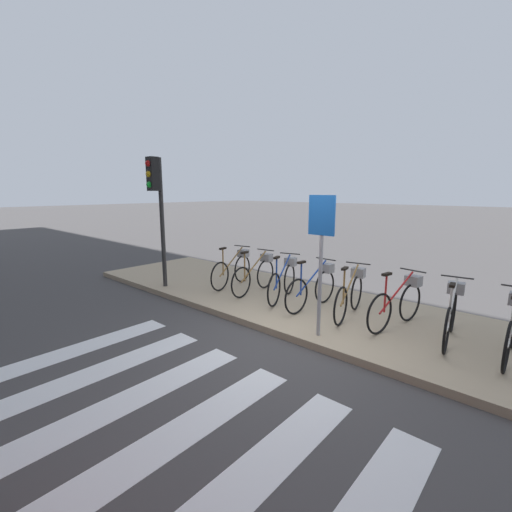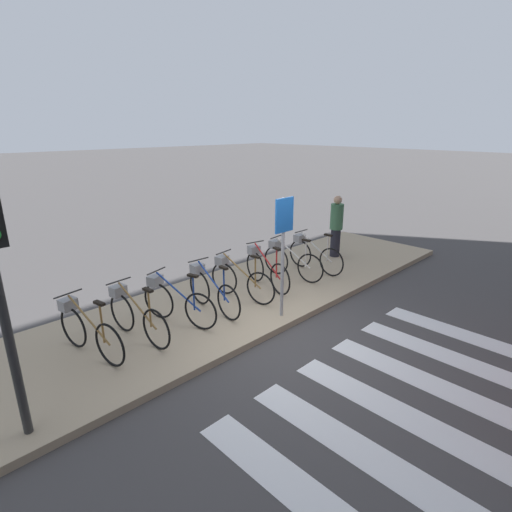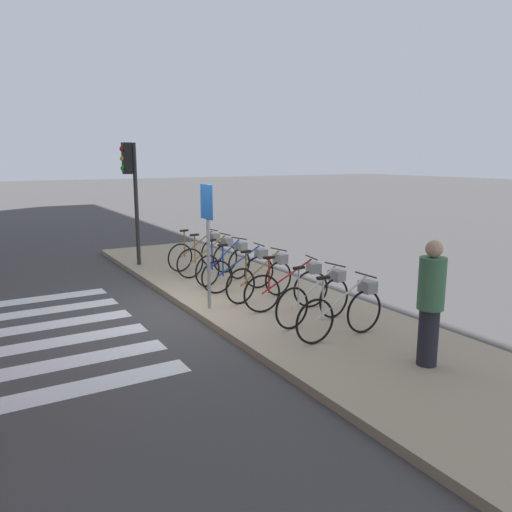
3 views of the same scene
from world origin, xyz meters
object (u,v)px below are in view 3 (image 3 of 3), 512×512
(parked_bicycle_6, at_px, (318,296))
(parked_bicycle_7, at_px, (345,309))
(pedestrian, at_px, (431,301))
(parked_bicycle_3, at_px, (243,269))
(parked_bicycle_1, at_px, (212,256))
(traffic_light, at_px, (130,178))
(parked_bicycle_5, at_px, (292,286))
(parked_bicycle_2, at_px, (227,262))
(parked_bicycle_4, at_px, (264,276))
(parked_bicycle_0, at_px, (200,251))
(sign_post, at_px, (207,225))

(parked_bicycle_6, bearing_deg, parked_bicycle_7, -5.46)
(pedestrian, bearing_deg, parked_bicycle_3, -176.49)
(parked_bicycle_1, xyz_separation_m, traffic_light, (-1.98, -1.22, 1.75))
(parked_bicycle_5, bearing_deg, parked_bicycle_2, -178.14)
(parked_bicycle_5, bearing_deg, parked_bicycle_4, -175.32)
(parked_bicycle_2, xyz_separation_m, parked_bicycle_3, (0.78, -0.04, 0.00))
(parked_bicycle_7, distance_m, pedestrian, 1.42)
(parked_bicycle_3, height_order, parked_bicycle_6, same)
(parked_bicycle_2, relative_size, parked_bicycle_5, 0.98)
(parked_bicycle_3, bearing_deg, parked_bicycle_5, 4.21)
(parked_bicycle_2, bearing_deg, parked_bicycle_0, 178.19)
(pedestrian, bearing_deg, parked_bicycle_6, -175.01)
(parked_bicycle_3, bearing_deg, sign_post, -55.13)
(parked_bicycle_0, bearing_deg, parked_bicycle_3, -2.20)
(parked_bicycle_6, bearing_deg, traffic_light, -167.87)
(traffic_light, bearing_deg, parked_bicycle_5, 14.22)
(pedestrian, bearing_deg, parked_bicycle_0, -178.44)
(parked_bicycle_5, bearing_deg, parked_bicycle_7, -3.61)
(parked_bicycle_2, distance_m, parked_bicycle_7, 3.94)
(parked_bicycle_4, bearing_deg, pedestrian, 3.47)
(parked_bicycle_2, bearing_deg, parked_bicycle_1, -179.80)
(sign_post, bearing_deg, parked_bicycle_2, 143.28)
(parked_bicycle_7, bearing_deg, parked_bicycle_0, 179.26)
(parked_bicycle_2, bearing_deg, parked_bicycle_5, 1.86)
(parked_bicycle_0, bearing_deg, parked_bicycle_5, 0.41)
(parked_bicycle_1, height_order, parked_bicycle_6, same)
(parked_bicycle_5, distance_m, parked_bicycle_7, 1.57)
(parked_bicycle_7, height_order, pedestrian, pedestrian)
(parked_bicycle_3, relative_size, sign_post, 0.73)
(parked_bicycle_7, bearing_deg, pedestrian, 10.92)
(parked_bicycle_6, bearing_deg, parked_bicycle_1, -179.21)
(parked_bicycle_4, relative_size, parked_bicycle_5, 1.00)
(parked_bicycle_4, height_order, traffic_light, traffic_light)
(parked_bicycle_5, xyz_separation_m, sign_post, (-0.81, -1.24, 1.07))
(parked_bicycle_3, bearing_deg, parked_bicycle_6, 2.20)
(parked_bicycle_2, bearing_deg, traffic_light, -156.09)
(parked_bicycle_0, relative_size, parked_bicycle_4, 1.00)
(parked_bicycle_1, distance_m, parked_bicycle_4, 2.31)
(parked_bicycle_0, relative_size, parked_bicycle_3, 0.99)
(parked_bicycle_0, distance_m, parked_bicycle_1, 0.78)
(traffic_light, height_order, sign_post, traffic_light)
(parked_bicycle_0, distance_m, parked_bicycle_6, 4.73)
(parked_bicycle_1, bearing_deg, sign_post, -26.42)
(parked_bicycle_3, distance_m, parked_bicycle_7, 3.16)
(parked_bicycle_3, height_order, parked_bicycle_7, same)
(parked_bicycle_2, xyz_separation_m, traffic_light, (-2.76, -1.22, 1.75))
(parked_bicycle_7, bearing_deg, parked_bicycle_4, 179.28)
(parked_bicycle_6, xyz_separation_m, pedestrian, (2.10, 0.18, 0.43))
(parked_bicycle_4, bearing_deg, traffic_light, -163.99)
(parked_bicycle_1, xyz_separation_m, pedestrian, (6.05, 0.24, 0.43))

